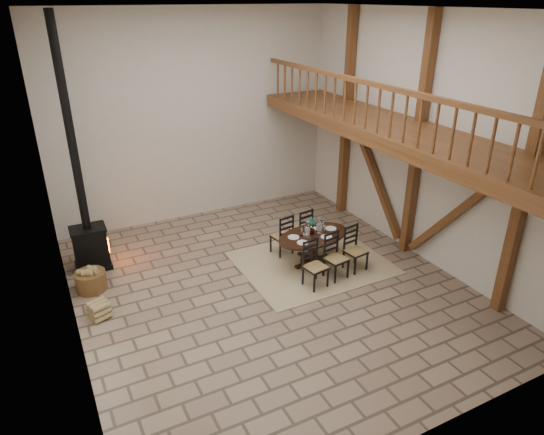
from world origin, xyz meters
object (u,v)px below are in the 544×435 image
wood_stove (86,219)px  log_stack (99,310)px  log_basket (91,280)px  dining_table (316,249)px

wood_stove → log_stack: wood_stove is taller
log_basket → log_stack: log_basket is taller
log_basket → wood_stove: bearing=79.4°
wood_stove → log_basket: 1.26m
log_basket → log_stack: (-0.02, -1.02, -0.04)m
dining_table → wood_stove: bearing=145.0°
dining_table → wood_stove: size_ratio=0.40×
wood_stove → log_stack: (-0.18, -1.88, -0.95)m
log_stack → log_basket: bearing=89.1°
dining_table → log_stack: 4.36m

